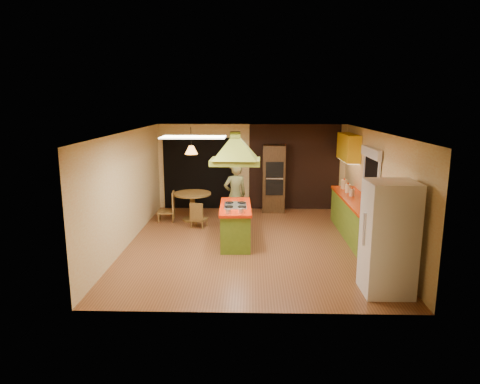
{
  "coord_description": "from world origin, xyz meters",
  "views": [
    {
      "loc": [
        -0.02,
        -9.21,
        3.14
      ],
      "look_at": [
        -0.26,
        0.16,
        1.15
      ],
      "focal_mm": 32.0,
      "sensor_mm": 36.0,
      "label": 1
    }
  ],
  "objects_px": {
    "kitchen_island": "(235,224)",
    "refrigerator": "(389,238)",
    "wall_oven": "(274,179)",
    "canister_large": "(344,184)",
    "man": "(235,195)",
    "dining_table": "(192,201)"
  },
  "relations": [
    {
      "from": "wall_oven",
      "to": "canister_large",
      "type": "xyz_separation_m",
      "value": [
        1.75,
        -1.22,
        0.07
      ]
    },
    {
      "from": "refrigerator",
      "to": "wall_oven",
      "type": "distance_m",
      "value": 5.64
    },
    {
      "from": "dining_table",
      "to": "canister_large",
      "type": "xyz_separation_m",
      "value": [
        3.98,
        -0.16,
        0.51
      ]
    },
    {
      "from": "refrigerator",
      "to": "dining_table",
      "type": "bearing_deg",
      "value": 130.57
    },
    {
      "from": "kitchen_island",
      "to": "refrigerator",
      "type": "height_order",
      "value": "refrigerator"
    },
    {
      "from": "refrigerator",
      "to": "kitchen_island",
      "type": "bearing_deg",
      "value": 135.12
    },
    {
      "from": "kitchen_island",
      "to": "wall_oven",
      "type": "xyz_separation_m",
      "value": [
        1.01,
        2.88,
        0.53
      ]
    },
    {
      "from": "kitchen_island",
      "to": "wall_oven",
      "type": "relative_size",
      "value": 0.9
    },
    {
      "from": "canister_large",
      "to": "wall_oven",
      "type": "bearing_deg",
      "value": 145.21
    },
    {
      "from": "wall_oven",
      "to": "canister_large",
      "type": "bearing_deg",
      "value": -31.57
    },
    {
      "from": "dining_table",
      "to": "canister_large",
      "type": "height_order",
      "value": "canister_large"
    },
    {
      "from": "canister_large",
      "to": "man",
      "type": "bearing_deg",
      "value": -170.68
    },
    {
      "from": "refrigerator",
      "to": "wall_oven",
      "type": "bearing_deg",
      "value": 105.72
    },
    {
      "from": "kitchen_island",
      "to": "wall_oven",
      "type": "height_order",
      "value": "wall_oven"
    },
    {
      "from": "man",
      "to": "wall_oven",
      "type": "height_order",
      "value": "wall_oven"
    },
    {
      "from": "kitchen_island",
      "to": "canister_large",
      "type": "bearing_deg",
      "value": 29.04
    },
    {
      "from": "wall_oven",
      "to": "canister_large",
      "type": "distance_m",
      "value": 2.13
    },
    {
      "from": "dining_table",
      "to": "kitchen_island",
      "type": "bearing_deg",
      "value": -56.28
    },
    {
      "from": "man",
      "to": "kitchen_island",
      "type": "bearing_deg",
      "value": 67.65
    },
    {
      "from": "kitchen_island",
      "to": "refrigerator",
      "type": "relative_size",
      "value": 0.91
    },
    {
      "from": "dining_table",
      "to": "canister_large",
      "type": "relative_size",
      "value": 4.3
    },
    {
      "from": "man",
      "to": "refrigerator",
      "type": "distance_m",
      "value": 4.58
    }
  ]
}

